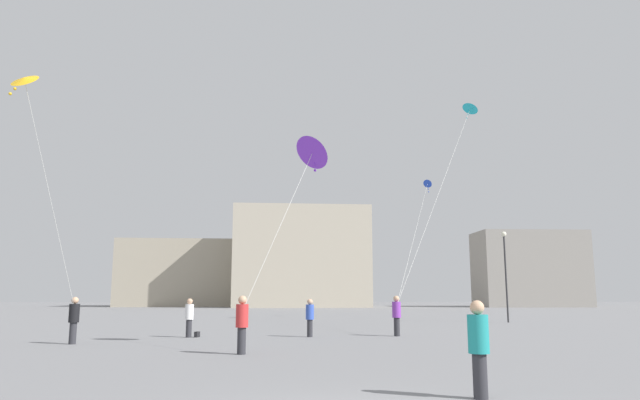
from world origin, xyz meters
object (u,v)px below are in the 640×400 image
Objects in this scene: person_in_black at (74,318)px; lamppost_east at (505,263)px; building_left_hall at (191,274)px; building_right_hall at (530,269)px; person_in_teal at (479,344)px; kite_cobalt_diamond at (427,187)px; handbag_beside_flyer at (197,334)px; person_in_purple at (397,314)px; kite_amber_diamond at (25,83)px; building_centre_hall at (301,258)px; person_in_blue at (310,316)px; person_in_white at (189,316)px; person_in_red at (242,322)px; kite_cyan_diamond at (470,110)px; kite_violet_diamond at (313,152)px.

lamppost_east is (22.52, 16.47, 3.04)m from person_in_black.
building_left_hall reaches higher than person_in_black.
building_right_hall reaches higher than building_left_hall.
kite_cobalt_diamond reaches higher than person_in_teal.
handbag_beside_flyer is (4.04, 3.45, -0.84)m from person_in_black.
lamppost_east is (9.65, 12.70, 3.02)m from person_in_purple.
lamppost_east is at bearing -127.38° from person_in_purple.
kite_cobalt_diamond is at bearing 54.44° from kite_amber_diamond.
building_centre_hall is 64.83m from handbag_beside_flyer.
lamppost_east is at bearing -60.78° from building_left_hall.
kite_amber_diamond is at bearing -122.33° from building_right_hall.
person_in_blue is (8.96, 3.43, -0.06)m from person_in_black.
person_in_white is 7.94m from person_in_red.
building_left_hall reaches higher than person_in_teal.
building_right_hall reaches higher than person_in_purple.
person_in_teal is at bearing -101.87° from person_in_blue.
kite_cyan_diamond is at bearing 26.27° from person_in_blue.
person_in_purple is at bearing -163.20° from person_in_red.
person_in_black is 29.77m from kite_cyan_diamond.
person_in_purple is 9.02m from kite_violet_diamond.
building_left_hall reaches higher than lamppost_east.
kite_cobalt_diamond is 46.40m from building_centre_hall.
person_in_blue is at bearing 39.21° from kite_amber_diamond.
person_in_teal is 16.31m from kite_amber_diamond.
kite_cobalt_diamond is (5.77, 18.69, 9.36)m from person_in_purple.
building_left_hall is (-22.29, 69.81, 4.33)m from person_in_purple.
person_in_black is 5.46× the size of handbag_beside_flyer.
kite_amber_diamond reaches higher than person_in_red.
kite_cobalt_diamond is at bearing 40.94° from person_in_blue.
person_in_purple is 0.28× the size of kite_violet_diamond.
kite_cobalt_diamond is at bearing 34.91° from person_in_teal.
handbag_beside_flyer is (-16.51, -13.01, -14.72)m from kite_cyan_diamond.
person_in_black is 1.06× the size of person_in_blue.
building_centre_hall is at bearing 48.56° from person_in_teal.
kite_cyan_diamond reaches higher than kite_cobalt_diamond.
person_in_white is at bearing -79.43° from building_left_hall.
kite_cobalt_diamond reaches higher than kite_amber_diamond.
building_left_hall is (-28.06, 51.11, -5.03)m from kite_cobalt_diamond.
building_centre_hall is (-0.38, 64.26, 6.69)m from person_in_blue.
building_centre_hall is (-4.29, 63.91, 6.61)m from person_in_purple.
lamppost_east reaches higher than person_in_teal.
kite_cyan_diamond reaches higher than person_in_white.
lamppost_east is (23.00, 20.74, -4.64)m from kite_amber_diamond.
kite_violet_diamond is at bearing -126.83° from lamppost_east.
person_in_teal is at bearing -31.99° from kite_amber_diamond.
person_in_black is (-3.69, -3.35, 0.04)m from person_in_white.
person_in_white is 64.86m from building_centre_hall.
building_centre_hall reaches higher than person_in_teal.
building_left_hall reaches higher than kite_amber_diamond.
building_right_hall is at bearing 125.96° from person_in_black.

